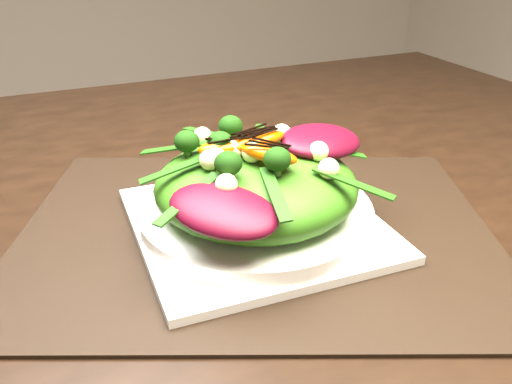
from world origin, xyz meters
name	(u,v)px	position (x,y,z in m)	size (l,w,h in m)	color
dining_table	(135,193)	(0.00, 0.00, 0.73)	(1.60, 0.90, 0.75)	black
placemat	(256,229)	(0.09, -0.18, 0.75)	(0.49, 0.37, 0.00)	black
plate_base	(256,224)	(0.09, -0.18, 0.76)	(0.25, 0.25, 0.01)	white
salad_bowl	(256,212)	(0.09, -0.18, 0.77)	(0.24, 0.24, 0.02)	white
lettuce_mound	(256,185)	(0.09, -0.18, 0.80)	(0.21, 0.21, 0.07)	#346713
radicchio_leaf	(321,141)	(0.17, -0.18, 0.84)	(0.10, 0.06, 0.02)	#400614
orange_segment	(237,141)	(0.08, -0.16, 0.85)	(0.06, 0.02, 0.02)	#C94403
broccoli_floret	(194,143)	(0.04, -0.16, 0.85)	(0.04, 0.04, 0.04)	black
macadamia_nut	(320,165)	(0.13, -0.23, 0.84)	(0.02, 0.02, 0.02)	beige
balsamic_drizzle	(237,133)	(0.08, -0.16, 0.85)	(0.04, 0.00, 0.00)	black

